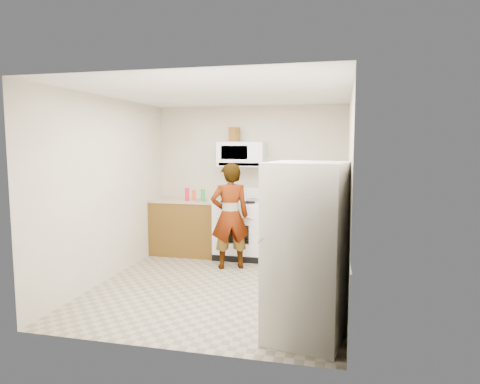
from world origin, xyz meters
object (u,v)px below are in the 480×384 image
(gas_range, at_px, (240,228))
(microwave, at_px, (242,154))
(kettle, at_px, (297,196))
(saucepan, at_px, (232,195))
(fridge, at_px, (306,252))
(person, at_px, (230,216))

(gas_range, relative_size, microwave, 1.49)
(kettle, height_order, saucepan, kettle)
(gas_range, relative_size, saucepan, 4.62)
(kettle, distance_m, saucepan, 1.08)
(fridge, bearing_deg, saucepan, 127.02)
(kettle, xyz_separation_m, saucepan, (-1.08, -0.04, -0.01))
(person, height_order, fridge, fridge)
(kettle, bearing_deg, fridge, -99.46)
(gas_range, distance_m, kettle, 1.08)
(microwave, bearing_deg, kettle, 0.79)
(microwave, xyz_separation_m, saucepan, (-0.16, -0.03, -0.68))
(microwave, relative_size, kettle, 4.09)
(person, distance_m, fridge, 2.48)
(microwave, bearing_deg, person, -89.84)
(kettle, bearing_deg, gas_range, 171.59)
(person, xyz_separation_m, saucepan, (-0.16, 0.74, 0.23))
(person, relative_size, saucepan, 6.50)
(gas_range, bearing_deg, person, -89.81)
(person, relative_size, kettle, 8.55)
(saucepan, bearing_deg, fridge, -62.78)
(gas_range, bearing_deg, saucepan, 147.26)
(saucepan, bearing_deg, person, -77.71)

